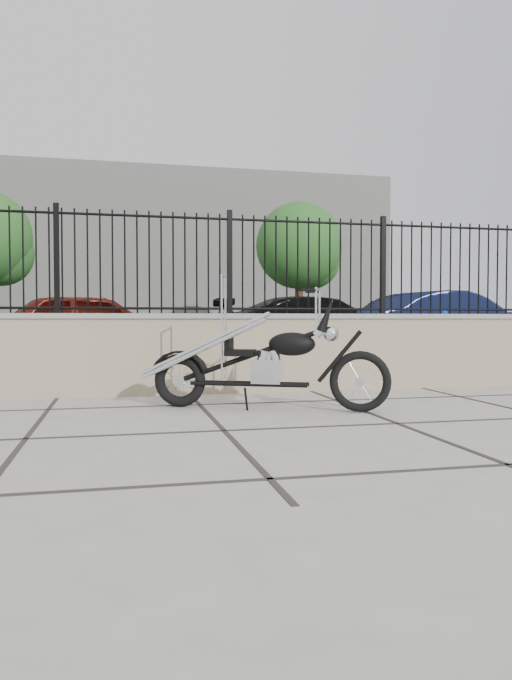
{
  "coord_description": "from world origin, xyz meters",
  "views": [
    {
      "loc": [
        -2.32,
        -4.74,
        0.9
      ],
      "look_at": [
        -0.93,
        1.35,
        0.68
      ],
      "focal_mm": 32.0,
      "sensor_mm": 36.0,
      "label": 1
    }
  ],
  "objects_px": {
    "car_red": "(94,329)",
    "car_black": "(323,328)",
    "car_blue": "(447,326)",
    "chopper_motorcycle": "(263,341)"
  },
  "relations": [
    {
      "from": "car_red",
      "to": "car_black",
      "type": "relative_size",
      "value": 0.87
    },
    {
      "from": "car_red",
      "to": "car_blue",
      "type": "bearing_deg",
      "value": -96.83
    },
    {
      "from": "chopper_motorcycle",
      "to": "car_red",
      "type": "height_order",
      "value": "car_red"
    },
    {
      "from": "chopper_motorcycle",
      "to": "car_black",
      "type": "distance_m",
      "value": 7.59
    },
    {
      "from": "chopper_motorcycle",
      "to": "car_black",
      "type": "bearing_deg",
      "value": 91.15
    },
    {
      "from": "car_red",
      "to": "chopper_motorcycle",
      "type": "bearing_deg",
      "value": -170.87
    },
    {
      "from": "car_black",
      "to": "car_blue",
      "type": "height_order",
      "value": "car_blue"
    },
    {
      "from": "chopper_motorcycle",
      "to": "car_black",
      "type": "height_order",
      "value": "car_black"
    },
    {
      "from": "chopper_motorcycle",
      "to": "car_blue",
      "type": "relative_size",
      "value": 0.5
    },
    {
      "from": "car_black",
      "to": "car_red",
      "type": "bearing_deg",
      "value": 101.44
    }
  ]
}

